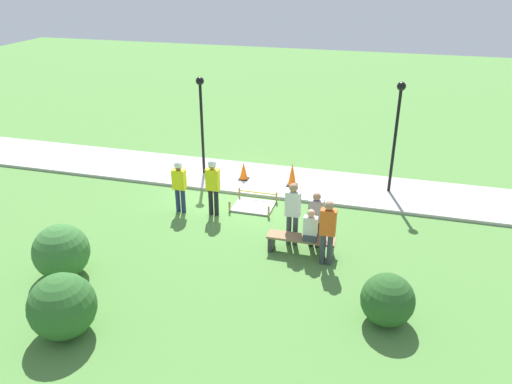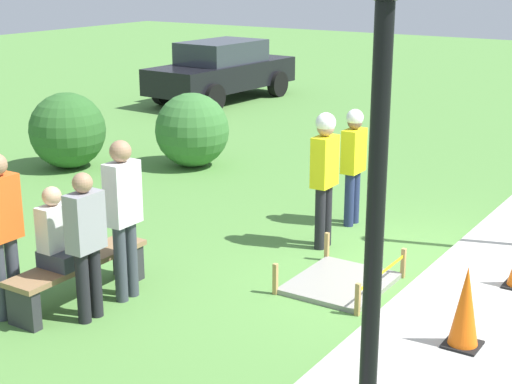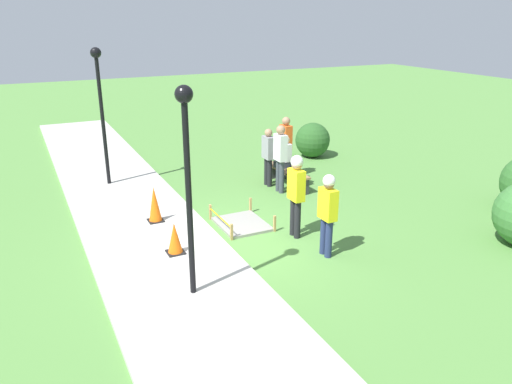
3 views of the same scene
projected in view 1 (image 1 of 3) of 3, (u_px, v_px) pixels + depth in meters
ground_plane at (237, 195)px, 16.69m from camera, size 60.00×60.00×0.00m
sidewalk at (248, 178)px, 17.84m from camera, size 28.00×2.68×0.10m
wet_concrete_patch at (253, 206)px, 15.84m from camera, size 1.30×1.09×0.37m
traffic_cone_near_patch at (292, 175)px, 16.96m from camera, size 0.34×0.34×0.82m
traffic_cone_far_patch at (244, 171)px, 17.49m from camera, size 0.34×0.34×0.64m
park_bench at (301, 242)px, 13.24m from camera, size 1.81×0.44×0.49m
person_seated_on_bench at (311, 228)px, 12.93m from camera, size 0.36×0.44×0.89m
worker_supervisor at (213, 182)px, 14.94m from camera, size 0.40×0.26×1.82m
worker_assistant at (179, 182)px, 15.15m from camera, size 0.40×0.24×1.69m
bystander_in_orange_shirt at (328, 229)px, 12.48m from camera, size 0.40×0.24×1.80m
bystander_in_gray_shirt at (293, 210)px, 13.38m from camera, size 0.40×0.24×1.83m
bystander_in_white_shirt at (316, 217)px, 13.32m from camera, size 0.40×0.22×1.62m
lamppost_near at (201, 111)px, 17.16m from camera, size 0.28×0.28×3.48m
lamppost_far at (397, 121)px, 15.72m from camera, size 0.28×0.28×3.66m
shrub_rounded_near at (61, 252)px, 12.17m from camera, size 1.37×1.37×1.37m
shrub_rounded_mid at (387, 300)px, 10.62m from camera, size 1.16×1.16×1.16m
shrub_rounded_far at (62, 306)px, 10.23m from camera, size 1.39×1.39×1.39m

